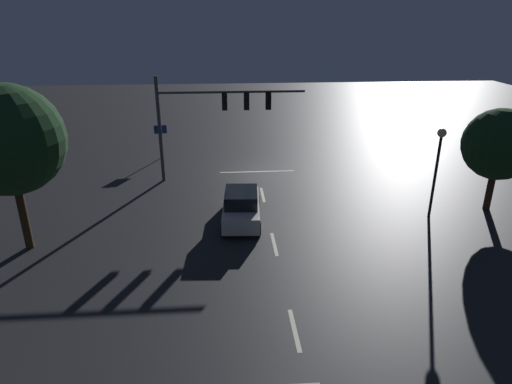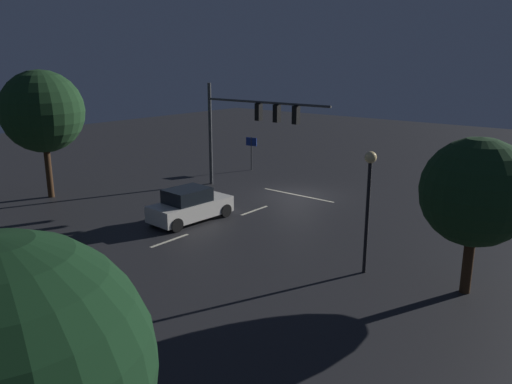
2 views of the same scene
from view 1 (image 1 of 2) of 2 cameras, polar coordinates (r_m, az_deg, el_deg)
The scene contains 11 objects.
ground_plane at distance 29.86m, azimuth 0.16°, elevation 2.55°, with size 80.00×80.00×0.00m, color #232326.
traffic_signal_assembly at distance 27.54m, azimuth -5.44°, elevation 10.39°, with size 8.93×0.47×6.47m.
lane_dash_far at distance 26.13m, azimuth 0.85°, elevation -0.35°, with size 2.20×0.16×0.01m, color beige.
lane_dash_mid at distance 20.74m, azimuth 2.34°, elevation -6.64°, with size 2.20×0.16×0.01m, color beige.
lane_dash_near at distance 15.79m, azimuth 4.93°, elevation -17.08°, with size 2.20×0.16×0.01m, color beige.
stop_bar at distance 29.95m, azimuth 0.14°, elevation 2.62°, with size 5.00×0.16×0.01m, color beige.
car_approaching at distance 22.61m, azimuth -1.88°, elevation -1.86°, with size 2.13×4.46×1.70m.
street_lamp_left_kerb at distance 23.97m, azimuth 22.20°, elevation 4.30°, with size 0.44×0.44×4.69m.
route_sign at distance 33.19m, azimuth -12.04°, elevation 7.25°, with size 0.90×0.15×2.45m.
tree_left_far at distance 26.22m, azimuth 28.59°, elevation 5.33°, with size 3.69×3.69×5.47m.
tree_right_far at distance 21.19m, azimuth -29.10°, elevation 5.78°, with size 4.66×4.66×7.36m.
Camera 1 is at (2.22, 28.07, 9.93)m, focal length 31.40 mm.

